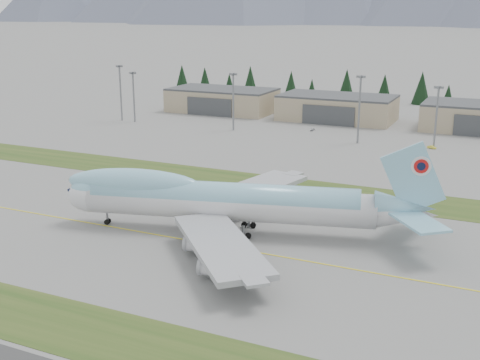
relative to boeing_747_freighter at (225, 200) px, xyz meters
The scene contains 11 objects.
ground 10.45m from the boeing_747_freighter, 96.00° to the right, with size 7000.00×7000.00×0.00m, color slate.
grass_strip_near 46.25m from the boeing_747_freighter, 91.02° to the right, with size 400.00×14.00×0.08m, color #2B491A.
grass_strip_far 37.96m from the boeing_747_freighter, 91.24° to the left, with size 400.00×18.00×0.08m, color #2B491A.
taxiway_line_main 10.45m from the boeing_747_freighter, 96.00° to the right, with size 400.00×0.40×0.02m, color yellow.
boeing_747_freighter is the anchor object (origin of this frame).
hangar_left 158.86m from the boeing_747_freighter, 116.47° to the left, with size 48.00×26.60×10.80m.
hangar_center 143.08m from the boeing_747_freighter, 96.34° to the left, with size 48.00×26.60×10.80m.
floodlight_masts 105.05m from the boeing_747_freighter, 101.62° to the left, with size 182.07×7.38×23.89m.
service_vehicle_a 116.73m from the boeing_747_freighter, 98.84° to the left, with size 1.22×3.03×1.03m, color silver.
service_vehicle_b 105.98m from the boeing_747_freighter, 73.98° to the left, with size 1.10×3.13×1.03m, color yellow.
conifer_belt 205.05m from the boeing_747_freighter, 92.06° to the left, with size 270.69×13.41×16.48m.
Camera 1 is at (54.07, -100.51, 45.54)m, focal length 45.00 mm.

